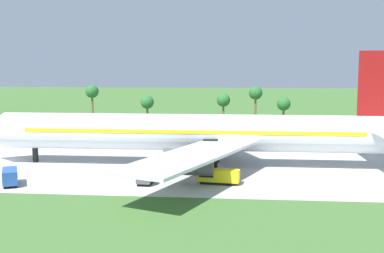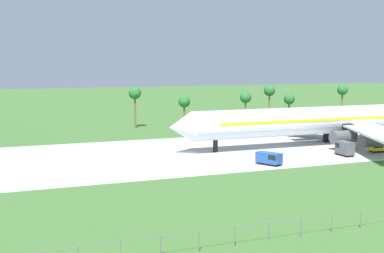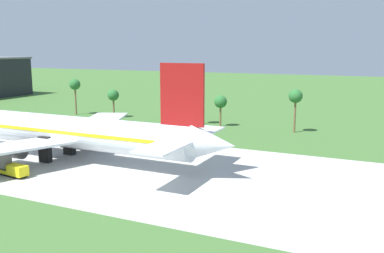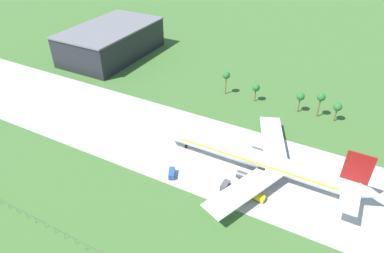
% 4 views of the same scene
% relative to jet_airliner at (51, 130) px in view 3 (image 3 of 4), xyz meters
% --- Properties ---
extents(jet_airliner, '(79.26, 61.47, 19.45)m').
position_rel_jet_airliner_xyz_m(jet_airliner, '(0.00, 0.00, 0.00)').
color(jet_airliner, silver).
rests_on(jet_airliner, ground_plane).
extents(baggage_tug, '(6.19, 2.75, 2.14)m').
position_rel_jet_airliner_xyz_m(baggage_tug, '(3.10, -12.85, -4.49)').
color(baggage_tug, black).
rests_on(baggage_tug, ground_plane).
extents(palm_tree_row, '(76.25, 3.60, 11.90)m').
position_rel_jet_airliner_xyz_m(palm_tree_row, '(3.05, 47.30, 2.77)').
color(palm_tree_row, brown).
rests_on(palm_tree_row, ground_plane).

